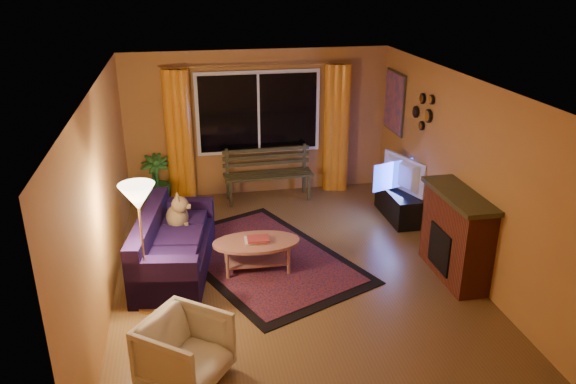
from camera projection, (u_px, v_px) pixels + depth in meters
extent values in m
cube|color=brown|center=(292.00, 275.00, 7.36)|extent=(4.50, 6.00, 0.02)
cube|color=white|center=(293.00, 84.00, 6.42)|extent=(4.50, 6.00, 0.02)
cube|color=#BD7F3B|center=(258.00, 123.00, 9.63)|extent=(4.50, 0.02, 2.50)
cube|color=#BD7F3B|center=(102.00, 199.00, 6.50)|extent=(0.02, 6.00, 2.50)
cube|color=#BD7F3B|center=(463.00, 174.00, 7.29)|extent=(0.02, 6.00, 2.50)
cube|color=black|center=(259.00, 113.00, 9.50)|extent=(2.00, 0.02, 1.30)
cylinder|color=#BF8C3F|center=(258.00, 65.00, 9.16)|extent=(3.20, 0.03, 0.03)
cylinder|color=orange|center=(179.00, 137.00, 9.33)|extent=(0.36, 0.36, 2.24)
cylinder|color=orange|center=(336.00, 129.00, 9.80)|extent=(0.36, 0.36, 2.24)
cube|color=#333219|center=(268.00, 187.00, 9.65)|extent=(1.52, 0.48, 0.45)
imported|color=#235B1E|center=(156.00, 180.00, 9.39)|extent=(0.49, 0.49, 0.86)
cube|color=black|center=(175.00, 242.00, 7.34)|extent=(1.15, 2.08, 0.80)
imported|color=beige|center=(185.00, 348.00, 5.36)|extent=(0.98, 0.99, 0.75)
cylinder|color=#BF8C3F|center=(143.00, 249.00, 6.35)|extent=(0.28, 0.28, 1.58)
cube|color=maroon|center=(264.00, 258.00, 7.76)|extent=(2.87, 3.40, 0.02)
cylinder|color=#B36E59|center=(257.00, 255.00, 7.42)|extent=(1.19, 1.19, 0.42)
cube|color=black|center=(397.00, 204.00, 8.96)|extent=(0.37, 1.09, 0.46)
imported|color=black|center=(399.00, 175.00, 8.77)|extent=(0.42, 0.95, 0.55)
cube|color=maroon|center=(456.00, 237.00, 7.15)|extent=(0.40, 1.20, 1.10)
cube|color=#E05929|center=(394.00, 102.00, 9.36)|extent=(0.04, 0.76, 0.96)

